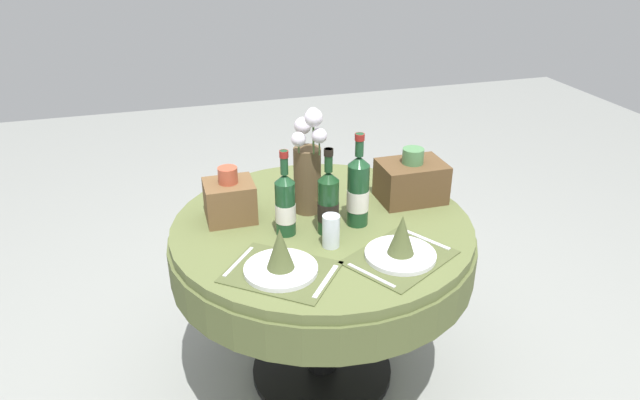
# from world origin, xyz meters

# --- Properties ---
(ground) EXTENTS (8.00, 8.00, 0.00)m
(ground) POSITION_xyz_m (0.00, 0.00, 0.00)
(ground) COLOR gray
(dining_table) EXTENTS (1.15, 1.15, 0.73)m
(dining_table) POSITION_xyz_m (0.00, 0.00, 0.60)
(dining_table) COLOR #5B6638
(dining_table) RESTS_ON ground
(place_setting_left) EXTENTS (0.43, 0.41, 0.16)m
(place_setting_left) POSITION_xyz_m (-0.22, -0.29, 0.78)
(place_setting_left) COLOR #4E562F
(place_setting_left) RESTS_ON dining_table
(place_setting_right) EXTENTS (0.42, 0.40, 0.16)m
(place_setting_right) POSITION_xyz_m (0.18, -0.31, 0.78)
(place_setting_right) COLOR #4E562F
(place_setting_right) RESTS_ON dining_table
(flower_vase) EXTENTS (0.12, 0.17, 0.43)m
(flower_vase) POSITION_xyz_m (-0.03, 0.11, 0.92)
(flower_vase) COLOR brown
(flower_vase) RESTS_ON dining_table
(wine_bottle_centre) EXTENTS (0.08, 0.08, 0.32)m
(wine_bottle_centre) POSITION_xyz_m (0.00, -0.07, 0.85)
(wine_bottle_centre) COLOR #143819
(wine_bottle_centre) RESTS_ON dining_table
(wine_bottle_right) EXTENTS (0.08, 0.08, 0.35)m
(wine_bottle_right) POSITION_xyz_m (0.12, -0.04, 0.87)
(wine_bottle_right) COLOR #194223
(wine_bottle_right) RESTS_ON dining_table
(wine_bottle_rear) EXTENTS (0.07, 0.07, 0.32)m
(wine_bottle_rear) POSITION_xyz_m (-0.15, -0.04, 0.85)
(wine_bottle_rear) COLOR #194223
(wine_bottle_rear) RESTS_ON dining_table
(tumbler_near_left) EXTENTS (0.06, 0.06, 0.12)m
(tumbler_near_left) POSITION_xyz_m (-0.02, -0.17, 0.79)
(tumbler_near_left) COLOR silver
(tumbler_near_left) RESTS_ON dining_table
(woven_basket_side_left) EXTENTS (0.18, 0.16, 0.21)m
(woven_basket_side_left) POSITION_xyz_m (-0.32, 0.13, 0.81)
(woven_basket_side_left) COLOR brown
(woven_basket_side_left) RESTS_ON dining_table
(woven_basket_side_right) EXTENTS (0.26, 0.19, 0.22)m
(woven_basket_side_right) POSITION_xyz_m (0.40, 0.09, 0.82)
(woven_basket_side_right) COLOR brown
(woven_basket_side_right) RESTS_ON dining_table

